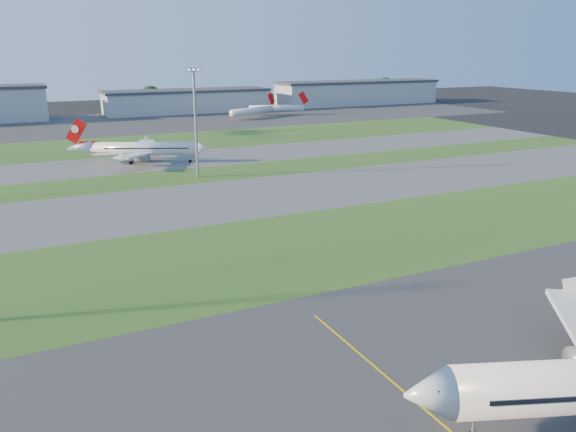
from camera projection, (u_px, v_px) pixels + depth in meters
grass_strip_a at (213, 261)px, 82.04m from camera, size 300.00×34.00×0.01m
taxiway_a at (159, 207)px, 110.52m from camera, size 300.00×32.00×0.01m
grass_strip_b at (134, 181)px, 132.10m from camera, size 300.00×18.00×0.01m
taxiway_b at (118, 165)px, 151.08m from camera, size 300.00×26.00×0.01m
grass_strip_c at (100, 147)px, 179.56m from camera, size 300.00×40.00×0.01m
apron_far at (79, 125)px, 231.34m from camera, size 400.00×80.00×0.01m
airliner_taxiing at (143, 149)px, 152.83m from camera, size 32.75×27.92×10.97m
mini_jet_near at (252, 111)px, 254.89m from camera, size 26.88×13.38×9.48m
mini_jet_far at (277, 108)px, 266.68m from camera, size 27.82×10.77×9.48m
light_mast_centre at (195, 116)px, 132.45m from camera, size 3.20×0.70×25.80m
hangar_east at (187, 101)px, 278.64m from camera, size 81.60×23.00×11.20m
hangar_far_east at (358, 92)px, 320.20m from camera, size 96.90×23.00×13.20m
tree_mid_west at (21, 105)px, 256.70m from camera, size 9.90×9.90×10.80m
tree_mid_east at (151, 97)px, 284.11m from camera, size 11.55×11.55×12.60m
tree_east at (286, 94)px, 313.95m from camera, size 10.45×10.45×11.40m
tree_far_east at (385, 88)px, 346.32m from camera, size 12.65×12.65×13.80m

